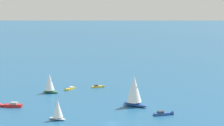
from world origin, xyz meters
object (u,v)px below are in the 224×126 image
object	(u,v)px
sailboat_near_centre	(50,83)
motorboat_trailing	(10,105)
sailboat_outer_ring_c	(134,91)
motorboat_outer_ring_d	(99,86)
motorboat_far_port	(164,114)
motorboat_mid_cluster	(70,89)
sailboat_ahead	(58,110)

from	to	relation	value
sailboat_near_centre	motorboat_trailing	bearing A→B (deg)	29.84
sailboat_outer_ring_c	motorboat_outer_ring_d	xyz separation A→B (m)	(-6.86, -37.21, -5.82)
sailboat_near_centre	motorboat_far_port	size ratio (longest dim) A/B	1.34
sailboat_near_centre	motorboat_trailing	distance (m)	27.24
motorboat_mid_cluster	motorboat_trailing	bearing A→B (deg)	22.70
motorboat_far_port	motorboat_trailing	distance (m)	59.99
sailboat_ahead	motorboat_mid_cluster	world-z (taller)	sailboat_ahead
sailboat_ahead	sailboat_near_centre	bearing A→B (deg)	-111.32
sailboat_outer_ring_c	motorboat_outer_ring_d	distance (m)	38.28
sailboat_near_centre	motorboat_mid_cluster	world-z (taller)	sailboat_near_centre
motorboat_far_port	sailboat_outer_ring_c	size ratio (longest dim) A/B	0.54
motorboat_outer_ring_d	motorboat_trailing	bearing A→B (deg)	12.83
motorboat_far_port	sailboat_ahead	distance (m)	38.35
motorboat_far_port	sailboat_outer_ring_c	world-z (taller)	sailboat_outer_ring_c
motorboat_trailing	sailboat_outer_ring_c	size ratio (longest dim) A/B	0.61
motorboat_far_port	motorboat_outer_ring_d	world-z (taller)	motorboat_far_port
motorboat_trailing	motorboat_mid_cluster	distance (m)	36.69
sailboat_outer_ring_c	motorboat_outer_ring_d	size ratio (longest dim) A/B	2.19
motorboat_mid_cluster	motorboat_outer_ring_d	distance (m)	14.43
motorboat_far_port	motorboat_mid_cluster	xyz separation A→B (m)	(8.74, -56.41, -0.09)
sailboat_near_centre	motorboat_outer_ring_d	xyz separation A→B (m)	(-24.52, 2.51, -4.05)
motorboat_mid_cluster	sailboat_outer_ring_c	size ratio (longest dim) A/B	0.45
sailboat_ahead	motorboat_outer_ring_d	bearing A→B (deg)	-137.26
sailboat_near_centre	sailboat_outer_ring_c	distance (m)	43.51
motorboat_far_port	motorboat_outer_ring_d	distance (m)	53.43
motorboat_trailing	sailboat_ahead	distance (m)	27.33
sailboat_ahead	sailboat_outer_ring_c	size ratio (longest dim) A/B	0.59
sailboat_ahead	motorboat_trailing	bearing A→B (deg)	-72.82
motorboat_trailing	motorboat_mid_cluster	bearing A→B (deg)	-157.30
motorboat_trailing	sailboat_outer_ring_c	xyz separation A→B (m)	(-41.05, 26.30, 5.61)
motorboat_mid_cluster	sailboat_outer_ring_c	xyz separation A→B (m)	(-7.20, 40.47, 5.82)
sailboat_outer_ring_c	motorboat_mid_cluster	bearing A→B (deg)	-79.91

